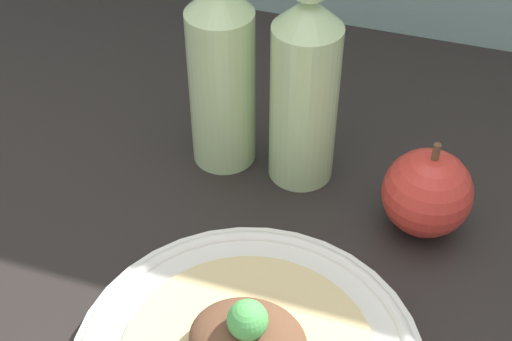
{
  "coord_description": "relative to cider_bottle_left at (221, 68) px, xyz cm",
  "views": [
    {
      "loc": [
        14.39,
        -33.87,
        50.25
      ],
      "look_at": [
        0.39,
        8.64,
        10.26
      ],
      "focal_mm": 50.0,
      "sensor_mm": 36.0,
      "label": 1
    }
  ],
  "objects": [
    {
      "name": "ground_plane",
      "position": [
        7.24,
        -20.95,
        -13.22
      ],
      "size": [
        180.0,
        110.0,
        4.0
      ],
      "primitive_type": "cube",
      "color": "black"
    },
    {
      "name": "cider_bottle_left",
      "position": [
        0.0,
        0.0,
        0.0
      ],
      "size": [
        6.71,
        6.71,
        29.32
      ],
      "color": "#B7D18E",
      "rests_on": "ground_plane"
    },
    {
      "name": "apple",
      "position": [
        21.76,
        -3.92,
        -6.95
      ],
      "size": [
        8.52,
        8.52,
        10.15
      ],
      "color": "red",
      "rests_on": "ground_plane"
    },
    {
      "name": "cider_bottle_right",
      "position": [
        8.49,
        0.0,
        0.0
      ],
      "size": [
        6.71,
        6.71,
        29.32
      ],
      "color": "#B7D18E",
      "rests_on": "ground_plane"
    }
  ]
}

